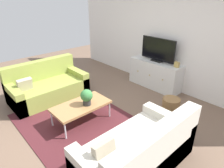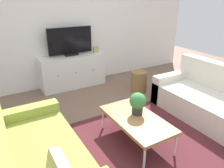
{
  "view_description": "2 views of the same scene",
  "coord_description": "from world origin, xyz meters",
  "px_view_note": "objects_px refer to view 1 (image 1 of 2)",
  "views": [
    {
      "loc": [
        2.7,
        -1.78,
        2.31
      ],
      "look_at": [
        0.0,
        0.68,
        0.59
      ],
      "focal_mm": 31.53,
      "sensor_mm": 36.0,
      "label": 1
    },
    {
      "loc": [
        -1.61,
        -2.08,
        1.91
      ],
      "look_at": [
        0.0,
        0.68,
        0.59
      ],
      "focal_mm": 34.85,
      "sensor_mm": 36.0,
      "label": 2
    }
  ],
  "objects_px": {
    "couch_left_side": "(47,87)",
    "tv_console": "(155,74)",
    "flat_screen_tv": "(158,50)",
    "mantel_clock": "(177,65)",
    "couch_right_side": "(140,153)",
    "coffee_table": "(81,106)",
    "wicker_basket": "(170,108)",
    "potted_plant": "(87,97)"
  },
  "relations": [
    {
      "from": "tv_console",
      "to": "mantel_clock",
      "type": "height_order",
      "value": "mantel_clock"
    },
    {
      "from": "coffee_table",
      "to": "mantel_clock",
      "type": "height_order",
      "value": "mantel_clock"
    },
    {
      "from": "couch_left_side",
      "to": "tv_console",
      "type": "bearing_deg",
      "value": 60.03
    },
    {
      "from": "flat_screen_tv",
      "to": "mantel_clock",
      "type": "height_order",
      "value": "flat_screen_tv"
    },
    {
      "from": "potted_plant",
      "to": "tv_console",
      "type": "xyz_separation_m",
      "value": [
        -0.1,
        2.25,
        -0.2
      ]
    },
    {
      "from": "couch_left_side",
      "to": "potted_plant",
      "type": "bearing_deg",
      "value": 4.94
    },
    {
      "from": "couch_left_side",
      "to": "wicker_basket",
      "type": "bearing_deg",
      "value": 29.84
    },
    {
      "from": "mantel_clock",
      "to": "wicker_basket",
      "type": "distance_m",
      "value": 1.22
    },
    {
      "from": "tv_console",
      "to": "potted_plant",
      "type": "bearing_deg",
      "value": -87.57
    },
    {
      "from": "potted_plant",
      "to": "tv_console",
      "type": "distance_m",
      "value": 2.26
    },
    {
      "from": "couch_right_side",
      "to": "flat_screen_tv",
      "type": "distance_m",
      "value": 2.93
    },
    {
      "from": "couch_right_side",
      "to": "couch_left_side",
      "type": "bearing_deg",
      "value": 180.0
    },
    {
      "from": "couch_left_side",
      "to": "wicker_basket",
      "type": "distance_m",
      "value": 2.84
    },
    {
      "from": "potted_plant",
      "to": "wicker_basket",
      "type": "xyz_separation_m",
      "value": [
        1.0,
        1.29,
        -0.34
      ]
    },
    {
      "from": "couch_right_side",
      "to": "coffee_table",
      "type": "bearing_deg",
      "value": 178.5
    },
    {
      "from": "couch_left_side",
      "to": "potted_plant",
      "type": "relative_size",
      "value": 5.51
    },
    {
      "from": "coffee_table",
      "to": "flat_screen_tv",
      "type": "xyz_separation_m",
      "value": [
        -0.02,
        2.36,
        0.65
      ]
    },
    {
      "from": "wicker_basket",
      "to": "mantel_clock",
      "type": "bearing_deg",
      "value": 118.46
    },
    {
      "from": "couch_left_side",
      "to": "tv_console",
      "type": "height_order",
      "value": "couch_left_side"
    },
    {
      "from": "couch_right_side",
      "to": "wicker_basket",
      "type": "relative_size",
      "value": 3.96
    },
    {
      "from": "couch_right_side",
      "to": "tv_console",
      "type": "relative_size",
      "value": 1.23
    },
    {
      "from": "couch_left_side",
      "to": "coffee_table",
      "type": "distance_m",
      "value": 1.39
    },
    {
      "from": "mantel_clock",
      "to": "coffee_table",
      "type": "bearing_deg",
      "value": -103.43
    },
    {
      "from": "coffee_table",
      "to": "potted_plant",
      "type": "height_order",
      "value": "potted_plant"
    },
    {
      "from": "mantel_clock",
      "to": "couch_left_side",
      "type": "bearing_deg",
      "value": -129.35
    },
    {
      "from": "couch_right_side",
      "to": "coffee_table",
      "type": "xyz_separation_m",
      "value": [
        -1.5,
        0.04,
        0.08
      ]
    },
    {
      "from": "tv_console",
      "to": "mantel_clock",
      "type": "xyz_separation_m",
      "value": [
        0.58,
        0.0,
        0.42
      ]
    },
    {
      "from": "couch_left_side",
      "to": "potted_plant",
      "type": "height_order",
      "value": "couch_left_side"
    },
    {
      "from": "couch_left_side",
      "to": "flat_screen_tv",
      "type": "relative_size",
      "value": 1.8
    },
    {
      "from": "couch_left_side",
      "to": "flat_screen_tv",
      "type": "xyz_separation_m",
      "value": [
        1.37,
        2.39,
        0.72
      ]
    },
    {
      "from": "coffee_table",
      "to": "flat_screen_tv",
      "type": "bearing_deg",
      "value": 90.49
    },
    {
      "from": "coffee_table",
      "to": "tv_console",
      "type": "xyz_separation_m",
      "value": [
        -0.02,
        2.34,
        0.0
      ]
    },
    {
      "from": "coffee_table",
      "to": "mantel_clock",
      "type": "xyz_separation_m",
      "value": [
        0.56,
        2.34,
        0.42
      ]
    },
    {
      "from": "flat_screen_tv",
      "to": "couch_right_side",
      "type": "bearing_deg",
      "value": -57.66
    },
    {
      "from": "couch_left_side",
      "to": "coffee_table",
      "type": "relative_size",
      "value": 1.59
    },
    {
      "from": "mantel_clock",
      "to": "couch_right_side",
      "type": "bearing_deg",
      "value": -68.44
    },
    {
      "from": "couch_right_side",
      "to": "potted_plant",
      "type": "distance_m",
      "value": 1.45
    },
    {
      "from": "flat_screen_tv",
      "to": "wicker_basket",
      "type": "relative_size",
      "value": 2.2
    },
    {
      "from": "couch_left_side",
      "to": "couch_right_side",
      "type": "height_order",
      "value": "same"
    },
    {
      "from": "wicker_basket",
      "to": "flat_screen_tv",
      "type": "bearing_deg",
      "value": 138.26
    },
    {
      "from": "flat_screen_tv",
      "to": "mantel_clock",
      "type": "bearing_deg",
      "value": -1.98
    },
    {
      "from": "couch_left_side",
      "to": "coffee_table",
      "type": "xyz_separation_m",
      "value": [
        1.39,
        0.04,
        0.08
      ]
    }
  ]
}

